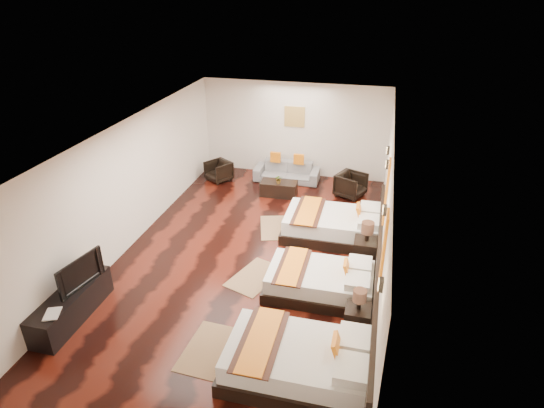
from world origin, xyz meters
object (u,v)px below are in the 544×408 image
(sofa, at_px, (287,172))
(armchair_left, at_px, (219,171))
(bed_near, at_px, (301,362))
(nightstand_a, at_px, (357,317))
(bed_mid, at_px, (321,281))
(figurine, at_px, (90,263))
(nightstand_b, at_px, (365,249))
(coffee_table, at_px, (279,188))
(bed_far, at_px, (335,225))
(tv_console, at_px, (72,305))
(book, at_px, (45,315))
(armchair_right, at_px, (351,185))
(table_plant, at_px, (279,179))
(tv, at_px, (77,271))

(sofa, relative_size, armchair_left, 2.89)
(bed_near, bearing_deg, nightstand_a, 58.60)
(bed_mid, xyz_separation_m, figurine, (-4.20, -1.09, 0.45))
(nightstand_b, distance_m, coffee_table, 3.79)
(bed_far, relative_size, tv_console, 1.30)
(bed_far, bearing_deg, armchair_left, 146.95)
(tv_console, distance_m, sofa, 7.30)
(book, height_order, figurine, figurine)
(tv_console, relative_size, armchair_right, 2.45)
(tv_console, relative_size, table_plant, 7.57)
(figurine, relative_size, armchair_left, 0.52)
(bed_mid, bearing_deg, tv_console, -157.12)
(bed_far, distance_m, armchair_left, 4.48)
(armchair_left, bearing_deg, book, -60.02)
(nightstand_b, distance_m, table_plant, 3.72)
(nightstand_a, relative_size, sofa, 0.45)
(nightstand_a, xyz_separation_m, coffee_table, (-2.53, 4.97, -0.10))
(armchair_right, height_order, coffee_table, armchair_right)
(tv, bearing_deg, coffee_table, -11.72)
(bed_far, xyz_separation_m, tv_console, (-4.20, -3.96, -0.03))
(tv, bearing_deg, bed_far, -36.98)
(nightstand_a, xyz_separation_m, nightstand_b, (0.00, 2.15, 0.04))
(nightstand_b, height_order, book, nightstand_b)
(nightstand_b, xyz_separation_m, tv, (-4.89, -2.77, 0.49))
(nightstand_a, xyz_separation_m, armchair_right, (-0.59, 5.38, 0.03))
(book, bearing_deg, nightstand_a, 16.75)
(bed_near, distance_m, coffee_table, 6.45)
(tv, relative_size, armchair_left, 1.50)
(tv, xyz_separation_m, armchair_right, (4.31, 6.01, -0.50))
(bed_mid, relative_size, nightstand_a, 2.41)
(table_plant, bearing_deg, armchair_right, 14.28)
(tv, xyz_separation_m, book, (-0.05, -0.87, -0.27))
(sofa, bearing_deg, armchair_right, -18.91)
(tv, height_order, sofa, tv)
(armchair_left, relative_size, armchair_right, 0.90)
(bed_near, distance_m, armchair_left, 7.73)
(nightstand_b, height_order, sofa, nightstand_b)
(bed_mid, distance_m, coffee_table, 4.45)
(bed_far, xyz_separation_m, tv, (-4.15, -3.71, 0.53))
(nightstand_a, height_order, nightstand_b, nightstand_b)
(armchair_right, relative_size, table_plant, 3.09)
(sofa, relative_size, coffee_table, 1.91)
(bed_mid, xyz_separation_m, armchair_left, (-3.75, 4.63, 0.03))
(bed_near, bearing_deg, bed_mid, 90.08)
(tv, bearing_deg, bed_near, -87.02)
(nightstand_a, relative_size, tv, 0.86)
(nightstand_a, distance_m, armchair_right, 5.42)
(book, relative_size, sofa, 0.17)
(bed_near, relative_size, figurine, 6.67)
(figurine, bearing_deg, tv, -83.33)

